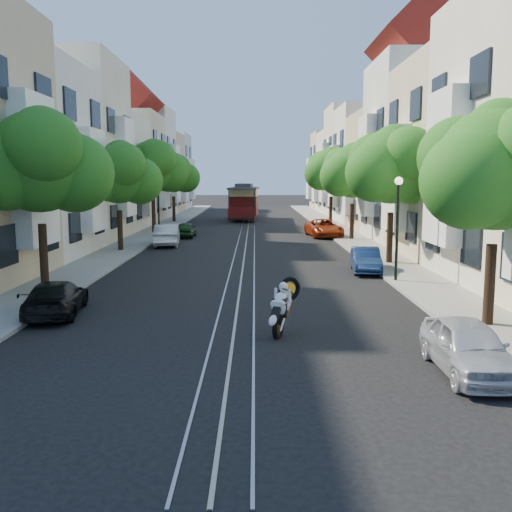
{
  "coord_description": "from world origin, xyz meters",
  "views": [
    {
      "loc": [
        0.58,
        -18.78,
        4.22
      ],
      "look_at": [
        0.62,
        2.82,
        1.27
      ],
      "focal_mm": 40.0,
      "sensor_mm": 36.0,
      "label": 1
    }
  ],
  "objects_px": {
    "tree_e_a": "(498,172)",
    "lamp_west": "(158,198)",
    "tree_w_b": "(119,175)",
    "parked_car_e_far": "(324,228)",
    "sportbike_rider": "(282,305)",
    "tree_w_c": "(153,167)",
    "cable_car": "(244,200)",
    "parked_car_w_far": "(186,230)",
    "tree_e_b": "(393,168)",
    "parked_car_w_mid": "(167,235)",
    "tree_e_c": "(354,173)",
    "lamp_east": "(398,213)",
    "tree_w_a": "(40,164)",
    "tree_e_d": "(332,171)",
    "parked_car_e_near": "(468,347)",
    "tree_w_d": "(174,174)",
    "parked_car_w_near": "(56,298)",
    "parked_car_e_mid": "(366,260)"
  },
  "relations": [
    {
      "from": "parked_car_e_mid",
      "to": "tree_e_b",
      "type": "bearing_deg",
      "value": 59.45
    },
    {
      "from": "tree_e_a",
      "to": "cable_car",
      "type": "height_order",
      "value": "tree_e_a"
    },
    {
      "from": "tree_w_b",
      "to": "parked_car_e_far",
      "type": "relative_size",
      "value": 1.35
    },
    {
      "from": "tree_w_a",
      "to": "parked_car_w_far",
      "type": "distance_m",
      "value": 20.81
    },
    {
      "from": "tree_e_a",
      "to": "cable_car",
      "type": "bearing_deg",
      "value": 100.39
    },
    {
      "from": "tree_e_d",
      "to": "parked_car_e_near",
      "type": "bearing_deg",
      "value": -93.1
    },
    {
      "from": "tree_e_a",
      "to": "cable_car",
      "type": "xyz_separation_m",
      "value": [
        -7.76,
        42.31,
        -2.4
      ]
    },
    {
      "from": "tree_w_a",
      "to": "lamp_east",
      "type": "xyz_separation_m",
      "value": [
        13.44,
        2.02,
        -1.89
      ]
    },
    {
      "from": "lamp_east",
      "to": "lamp_west",
      "type": "bearing_deg",
      "value": 124.99
    },
    {
      "from": "tree_w_a",
      "to": "parked_car_e_near",
      "type": "relative_size",
      "value": 1.92
    },
    {
      "from": "tree_e_a",
      "to": "tree_w_d",
      "type": "distance_m",
      "value": 41.57
    },
    {
      "from": "tree_e_c",
      "to": "parked_car_e_far",
      "type": "height_order",
      "value": "tree_e_c"
    },
    {
      "from": "tree_e_a",
      "to": "tree_w_a",
      "type": "distance_m",
      "value": 15.25
    },
    {
      "from": "tree_w_a",
      "to": "parked_car_e_mid",
      "type": "xyz_separation_m",
      "value": [
        12.74,
        4.73,
        -4.17
      ]
    },
    {
      "from": "parked_car_e_near",
      "to": "tree_w_d",
      "type": "bearing_deg",
      "value": 106.7
    },
    {
      "from": "lamp_west",
      "to": "parked_car_e_far",
      "type": "relative_size",
      "value": 0.9
    },
    {
      "from": "tree_e_b",
      "to": "parked_car_e_far",
      "type": "xyz_separation_m",
      "value": [
        -1.66,
        13.44,
        -4.09
      ]
    },
    {
      "from": "parked_car_w_mid",
      "to": "parked_car_e_far",
      "type": "bearing_deg",
      "value": -158.63
    },
    {
      "from": "tree_w_a",
      "to": "lamp_west",
      "type": "height_order",
      "value": "tree_w_a"
    },
    {
      "from": "tree_e_c",
      "to": "lamp_east",
      "type": "xyz_separation_m",
      "value": [
        -0.96,
        -15.98,
        -1.75
      ]
    },
    {
      "from": "sportbike_rider",
      "to": "parked_car_e_far",
      "type": "relative_size",
      "value": 0.35
    },
    {
      "from": "tree_e_a",
      "to": "tree_e_c",
      "type": "relative_size",
      "value": 0.96
    },
    {
      "from": "tree_w_b",
      "to": "lamp_west",
      "type": "xyz_separation_m",
      "value": [
        0.84,
        8.02,
        -1.55
      ]
    },
    {
      "from": "tree_e_c",
      "to": "tree_w_d",
      "type": "xyz_separation_m",
      "value": [
        -14.4,
        16.0,
        0.0
      ]
    },
    {
      "from": "tree_w_b",
      "to": "parked_car_w_near",
      "type": "bearing_deg",
      "value": -84.3
    },
    {
      "from": "tree_w_c",
      "to": "parked_car_e_far",
      "type": "relative_size",
      "value": 1.53
    },
    {
      "from": "parked_car_e_far",
      "to": "lamp_west",
      "type": "bearing_deg",
      "value": 175.79
    },
    {
      "from": "parked_car_w_far",
      "to": "tree_e_a",
      "type": "bearing_deg",
      "value": 114.91
    },
    {
      "from": "tree_w_d",
      "to": "lamp_east",
      "type": "distance_m",
      "value": 34.73
    },
    {
      "from": "parked_car_w_far",
      "to": "tree_w_d",
      "type": "bearing_deg",
      "value": -78.69
    },
    {
      "from": "tree_e_b",
      "to": "parked_car_w_mid",
      "type": "relative_size",
      "value": 1.62
    },
    {
      "from": "tree_e_b",
      "to": "sportbike_rider",
      "type": "relative_size",
      "value": 4.12
    },
    {
      "from": "tree_e_b",
      "to": "sportbike_rider",
      "type": "bearing_deg",
      "value": -115.16
    },
    {
      "from": "tree_e_c",
      "to": "tree_w_c",
      "type": "bearing_deg",
      "value": 160.85
    },
    {
      "from": "tree_w_d",
      "to": "lamp_east",
      "type": "height_order",
      "value": "tree_w_d"
    },
    {
      "from": "tree_w_b",
      "to": "parked_car_w_far",
      "type": "xyz_separation_m",
      "value": [
        2.74,
        8.2,
        -3.85
      ]
    },
    {
      "from": "parked_car_e_near",
      "to": "parked_car_e_far",
      "type": "distance_m",
      "value": 29.24
    },
    {
      "from": "tree_e_c",
      "to": "cable_car",
      "type": "height_order",
      "value": "tree_e_c"
    },
    {
      "from": "tree_w_b",
      "to": "parked_car_w_mid",
      "type": "height_order",
      "value": "tree_w_b"
    },
    {
      "from": "sportbike_rider",
      "to": "parked_car_w_mid",
      "type": "height_order",
      "value": "sportbike_rider"
    },
    {
      "from": "tree_e_a",
      "to": "tree_e_b",
      "type": "height_order",
      "value": "tree_e_b"
    },
    {
      "from": "tree_e_c",
      "to": "parked_car_w_far",
      "type": "height_order",
      "value": "tree_e_c"
    },
    {
      "from": "cable_car",
      "to": "parked_car_w_far",
      "type": "height_order",
      "value": "cable_car"
    },
    {
      "from": "tree_w_d",
      "to": "parked_car_e_far",
      "type": "height_order",
      "value": "tree_w_d"
    },
    {
      "from": "tree_e_a",
      "to": "parked_car_w_near",
      "type": "relative_size",
      "value": 1.68
    },
    {
      "from": "tree_e_a",
      "to": "parked_car_w_near",
      "type": "xyz_separation_m",
      "value": [
        -12.86,
        1.59,
        -3.86
      ]
    },
    {
      "from": "tree_e_c",
      "to": "cable_car",
      "type": "xyz_separation_m",
      "value": [
        -7.76,
        19.31,
        -2.6
      ]
    },
    {
      "from": "tree_e_a",
      "to": "parked_car_e_mid",
      "type": "xyz_separation_m",
      "value": [
        -1.66,
        9.73,
        -3.84
      ]
    },
    {
      "from": "tree_e_a",
      "to": "lamp_west",
      "type": "distance_m",
      "value": 28.51
    },
    {
      "from": "parked_car_w_near",
      "to": "parked_car_w_mid",
      "type": "bearing_deg",
      "value": -99.21
    }
  ]
}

